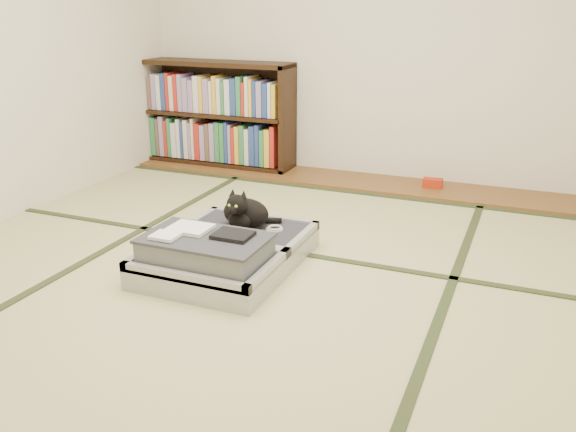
% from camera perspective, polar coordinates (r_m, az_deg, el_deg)
% --- Properties ---
extents(floor, '(4.50, 4.50, 0.00)m').
position_cam_1_polar(floor, '(3.33, -3.12, -5.81)').
color(floor, tan).
rests_on(floor, ground).
extents(wood_strip, '(4.00, 0.50, 0.02)m').
position_cam_1_polar(wood_strip, '(5.09, 6.63, 3.25)').
color(wood_strip, brown).
rests_on(wood_strip, ground).
extents(red_item, '(0.15, 0.09, 0.07)m').
position_cam_1_polar(red_item, '(4.98, 13.38, 3.03)').
color(red_item, '#AC260D').
rests_on(red_item, wood_strip).
extents(tatami_borders, '(4.00, 4.50, 0.01)m').
position_cam_1_polar(tatami_borders, '(3.74, 0.14, -2.78)').
color(tatami_borders, '#2D381E').
rests_on(tatami_borders, ground).
extents(bookcase, '(1.41, 0.32, 0.92)m').
position_cam_1_polar(bookcase, '(5.56, -6.69, 9.30)').
color(bookcase, black).
rests_on(bookcase, wood_strip).
extents(suitcase, '(0.74, 0.98, 0.29)m').
position_cam_1_polar(suitcase, '(3.41, -5.98, -3.39)').
color(suitcase, '#ADADB2').
rests_on(suitcase, floor).
extents(cat, '(0.33, 0.33, 0.26)m').
position_cam_1_polar(cat, '(3.61, -4.12, 0.32)').
color(cat, black).
rests_on(cat, suitcase).
extents(cable_coil, '(0.10, 0.10, 0.02)m').
position_cam_1_polar(cable_coil, '(3.59, -1.26, -1.19)').
color(cable_coil, white).
rests_on(cable_coil, suitcase).
extents(hanger, '(0.37, 0.18, 0.01)m').
position_cam_1_polar(hanger, '(3.45, -4.45, -4.71)').
color(hanger, black).
rests_on(hanger, floor).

